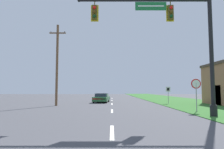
% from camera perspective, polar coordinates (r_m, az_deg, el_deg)
% --- Properties ---
extents(grass_verge_right, '(10.00, 110.00, 0.04)m').
position_cam_1_polar(grass_verge_right, '(33.86, 18.21, -7.04)').
color(grass_verge_right, '#2D6626').
rests_on(grass_verge_right, ground).
extents(road_center_line, '(0.16, 34.80, 0.01)m').
position_cam_1_polar(road_center_line, '(24.21, -0.00, -8.42)').
color(road_center_line, silver).
rests_on(road_center_line, ground).
extents(signal_mast, '(8.89, 0.47, 8.40)m').
position_cam_1_polar(signal_mast, '(13.82, 18.66, 10.11)').
color(signal_mast, black).
rests_on(signal_mast, grass_verge_right).
extents(car_ahead, '(2.21, 4.74, 1.19)m').
position_cam_1_polar(car_ahead, '(27.46, -3.00, -6.69)').
color(car_ahead, black).
rests_on(car_ahead, ground).
extents(stop_sign, '(0.76, 0.07, 2.50)m').
position_cam_1_polar(stop_sign, '(16.78, 22.89, -3.47)').
color(stop_sign, gray).
rests_on(stop_sign, grass_verge_right).
extents(route_sign_post, '(0.55, 0.06, 2.03)m').
position_cam_1_polar(route_sign_post, '(25.16, 15.74, -4.63)').
color(route_sign_post, gray).
rests_on(route_sign_post, grass_verge_right).
extents(utility_pole_near, '(1.80, 0.26, 8.82)m').
position_cam_1_polar(utility_pole_near, '(22.45, -15.43, 3.09)').
color(utility_pole_near, brown).
rests_on(utility_pole_near, ground).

